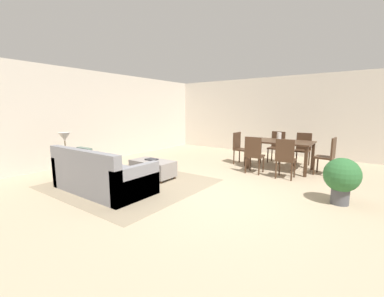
% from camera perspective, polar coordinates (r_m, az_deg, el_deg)
% --- Properties ---
extents(ground_plane, '(10.80, 10.80, 0.00)m').
position_cam_1_polar(ground_plane, '(4.73, 5.11, -10.40)').
color(ground_plane, tan).
extents(wall_back, '(9.00, 0.12, 2.70)m').
position_cam_1_polar(wall_back, '(9.13, 21.56, 7.01)').
color(wall_back, beige).
rests_on(wall_back, ground_plane).
extents(wall_left, '(0.12, 11.00, 2.70)m').
position_cam_1_polar(wall_left, '(8.04, -21.68, 6.82)').
color(wall_left, beige).
rests_on(wall_left, ground_plane).
extents(area_rug, '(3.00, 2.80, 0.01)m').
position_cam_1_polar(area_rug, '(5.49, -14.02, -7.81)').
color(area_rug, gray).
rests_on(area_rug, ground_plane).
extents(couch, '(2.02, 1.00, 0.86)m').
position_cam_1_polar(couch, '(5.10, -20.31, -6.14)').
color(couch, gray).
rests_on(couch, ground_plane).
extents(ottoman_table, '(1.03, 0.55, 0.41)m').
position_cam_1_polar(ottoman_table, '(5.77, -9.11, -4.47)').
color(ottoman_table, gray).
rests_on(ottoman_table, ground_plane).
extents(side_table, '(0.40, 0.40, 0.55)m').
position_cam_1_polar(side_table, '(6.18, -27.15, -2.57)').
color(side_table, olive).
rests_on(side_table, ground_plane).
extents(table_lamp, '(0.26, 0.26, 0.53)m').
position_cam_1_polar(table_lamp, '(6.11, -27.50, 2.26)').
color(table_lamp, brown).
rests_on(table_lamp, side_table).
extents(dining_table, '(1.55, 0.99, 0.76)m').
position_cam_1_polar(dining_table, '(6.85, 19.93, 0.92)').
color(dining_table, '#422B1C').
rests_on(dining_table, ground_plane).
extents(dining_chair_near_left, '(0.42, 0.42, 0.92)m').
position_cam_1_polar(dining_chair_near_left, '(6.21, 14.17, -0.99)').
color(dining_chair_near_left, '#422B1C').
rests_on(dining_chair_near_left, ground_plane).
extents(dining_chair_near_right, '(0.42, 0.42, 0.92)m').
position_cam_1_polar(dining_chair_near_right, '(5.94, 20.85, -1.76)').
color(dining_chair_near_right, '#422B1C').
rests_on(dining_chair_near_right, ground_plane).
extents(dining_chair_far_left, '(0.42, 0.42, 0.92)m').
position_cam_1_polar(dining_chair_far_left, '(7.80, 19.13, 0.78)').
color(dining_chair_far_left, '#422B1C').
rests_on(dining_chair_far_left, ground_plane).
extents(dining_chair_far_right, '(0.40, 0.40, 0.92)m').
position_cam_1_polar(dining_chair_far_right, '(7.60, 24.35, 0.27)').
color(dining_chair_far_right, '#422B1C').
rests_on(dining_chair_far_right, ground_plane).
extents(dining_chair_head_east, '(0.43, 0.43, 0.92)m').
position_cam_1_polar(dining_chair_head_east, '(6.69, 29.11, -1.15)').
color(dining_chair_head_east, '#422B1C').
rests_on(dining_chair_head_east, ground_plane).
extents(dining_chair_head_west, '(0.42, 0.42, 0.92)m').
position_cam_1_polar(dining_chair_head_west, '(7.26, 11.01, 0.53)').
color(dining_chair_head_west, '#422B1C').
rests_on(dining_chair_head_west, ground_plane).
extents(vase_centerpiece, '(0.11, 0.11, 0.22)m').
position_cam_1_polar(vase_centerpiece, '(6.85, 19.57, 2.62)').
color(vase_centerpiece, silver).
rests_on(vase_centerpiece, dining_table).
extents(book_on_ottoman, '(0.26, 0.20, 0.03)m').
position_cam_1_polar(book_on_ottoman, '(5.78, -9.38, -2.51)').
color(book_on_ottoman, '#333338').
rests_on(book_on_ottoman, ottoman_table).
extents(potted_plant, '(0.57, 0.57, 0.79)m').
position_cam_1_polar(potted_plant, '(4.78, 31.46, -5.68)').
color(potted_plant, '#4C4C51').
rests_on(potted_plant, ground_plane).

